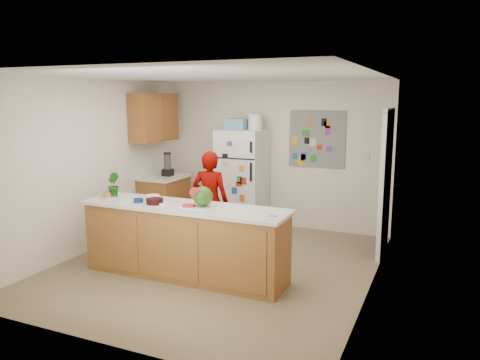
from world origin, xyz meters
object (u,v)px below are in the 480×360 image
at_px(refrigerator, 242,179).
at_px(cherry_bowl, 155,201).
at_px(person, 210,201).
at_px(watermelon, 203,196).

distance_m(refrigerator, cherry_bowl, 2.47).
bearing_deg(cherry_bowl, person, 80.66).
bearing_deg(watermelon, cherry_bowl, -172.31).
distance_m(person, cherry_bowl, 1.18).
height_order(person, watermelon, person).
bearing_deg(watermelon, refrigerator, 102.15).
xyz_separation_m(person, watermelon, (0.45, -1.06, 0.32)).
height_order(refrigerator, watermelon, refrigerator).
bearing_deg(person, refrigerator, -95.89).
bearing_deg(refrigerator, watermelon, -77.85).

